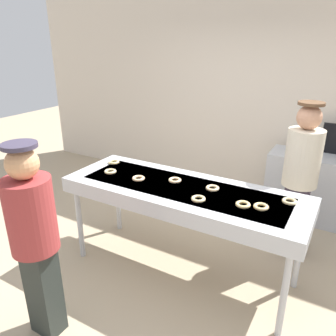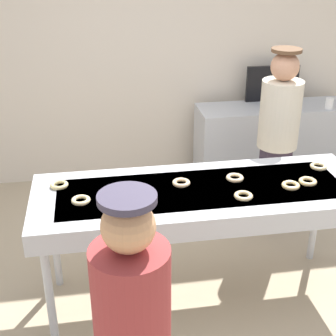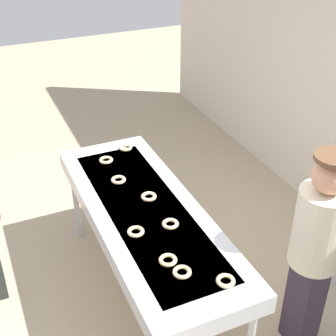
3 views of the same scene
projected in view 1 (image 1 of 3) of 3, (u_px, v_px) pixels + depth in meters
The scene contains 15 objects.
ground_plane at pixel (181, 269), 3.46m from camera, with size 16.00×16.00×0.00m, color tan.
back_wall at pixel (257, 93), 4.73m from camera, with size 8.00×0.12×3.04m, color beige.
fryer_conveyor at pixel (183, 195), 3.15m from camera, with size 2.32×0.82×0.94m.
plain_donut_0 at pixel (114, 162), 3.71m from camera, with size 0.12×0.12×0.03m, color #E9D289.
plain_donut_1 at pixel (243, 205), 2.76m from camera, with size 0.12×0.12×0.03m, color #F7D387.
plain_donut_2 at pixel (212, 188), 3.06m from camera, with size 0.12×0.12×0.03m, color beige.
plain_donut_3 at pixel (289, 201), 2.82m from camera, with size 0.12×0.12×0.03m, color beige.
plain_donut_4 at pixel (110, 171), 3.45m from camera, with size 0.12×0.12×0.03m, color beige.
plain_donut_5 at pixel (138, 178), 3.28m from camera, with size 0.12×0.12×0.03m, color #F9C993.
plain_donut_6 at pixel (198, 199), 2.86m from camera, with size 0.12×0.12×0.03m, color beige.
plain_donut_7 at pixel (261, 207), 2.73m from camera, with size 0.12×0.12×0.03m, color #EFCA83.
plain_donut_8 at pixel (175, 180), 3.23m from camera, with size 0.12×0.12×0.03m, color #F3C992.
worker_baker at pixel (301, 171), 3.42m from camera, with size 0.35×0.35×1.68m.
customer_waiting at pixel (34, 234), 2.43m from camera, with size 0.35×0.35×1.60m.
prep_counter at pixel (336, 192), 4.18m from camera, with size 1.70×0.51×0.87m, color #B7BABF.
Camera 1 is at (1.30, -2.53, 2.25)m, focal length 35.55 mm.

